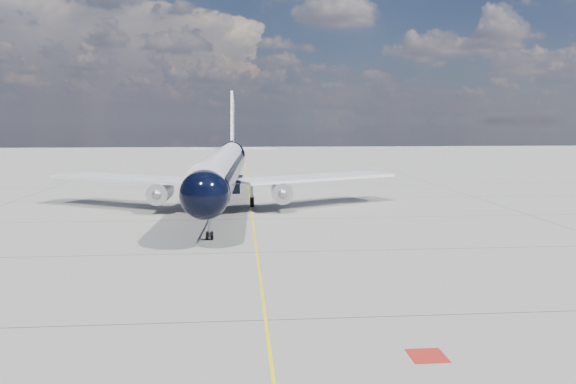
{
  "coord_description": "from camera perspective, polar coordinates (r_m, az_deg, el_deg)",
  "views": [
    {
      "loc": [
        -1.23,
        -32.68,
        10.13
      ],
      "look_at": [
        2.92,
        15.61,
        4.0
      ],
      "focal_mm": 35.0,
      "sensor_mm": 36.0,
      "label": 1
    }
  ],
  "objects": [
    {
      "name": "ground",
      "position": [
        63.51,
        -3.74,
        -1.98
      ],
      "size": [
        320.0,
        320.0,
        0.0
      ],
      "primitive_type": "plane",
      "color": "gray",
      "rests_on": "ground"
    },
    {
      "name": "taxiway_centerline",
      "position": [
        58.58,
        -3.64,
        -2.76
      ],
      "size": [
        0.16,
        160.0,
        0.01
      ],
      "primitive_type": "cube",
      "color": "yellow",
      "rests_on": "ground"
    },
    {
      "name": "red_marking",
      "position": [
        26.1,
        13.96,
        -15.84
      ],
      "size": [
        1.6,
        1.6,
        0.01
      ],
      "primitive_type": "cube",
      "color": "maroon",
      "rests_on": "ground"
    },
    {
      "name": "main_airliner",
      "position": [
        66.66,
        -6.59,
        2.4
      ],
      "size": [
        42.14,
        51.28,
        14.82
      ],
      "rotation": [
        0.0,
        0.0,
        -0.04
      ],
      "color": "black",
      "rests_on": "ground"
    }
  ]
}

